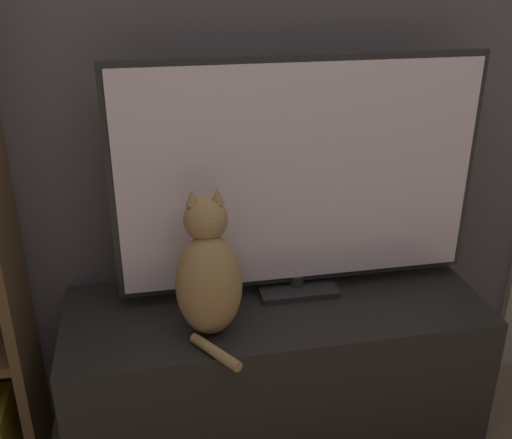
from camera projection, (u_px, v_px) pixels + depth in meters
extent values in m
cube|color=#564C51|center=(258.00, 29.00, 1.73)|extent=(4.80, 0.05, 2.60)
cube|color=black|center=(275.00, 377.00, 1.91)|extent=(1.26, 0.46, 0.53)
cube|color=black|center=(296.00, 288.00, 1.87)|extent=(0.24, 0.15, 0.02)
cylinder|color=black|center=(297.00, 280.00, 1.86)|extent=(0.04, 0.04, 0.03)
cube|color=black|center=(299.00, 176.00, 1.73)|extent=(1.08, 0.02, 0.68)
cube|color=silver|center=(301.00, 177.00, 1.72)|extent=(1.05, 0.01, 0.65)
ellipsoid|color=#997547|center=(209.00, 285.00, 1.61)|extent=(0.18, 0.17, 0.30)
ellipsoid|color=black|center=(207.00, 279.00, 1.67)|extent=(0.10, 0.06, 0.16)
sphere|color=#997547|center=(206.00, 220.00, 1.57)|extent=(0.12, 0.12, 0.12)
cone|color=#997547|center=(192.00, 197.00, 1.54)|extent=(0.04, 0.04, 0.04)
cone|color=#997547|center=(217.00, 195.00, 1.55)|extent=(0.04, 0.04, 0.04)
cylinder|color=#997547|center=(215.00, 352.00, 1.56)|extent=(0.12, 0.16, 0.03)
cube|color=brown|center=(1.00, 224.00, 1.63)|extent=(0.03, 0.28, 1.65)
cube|color=#B79323|center=(5.00, 429.00, 1.89)|extent=(0.04, 0.22, 0.20)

